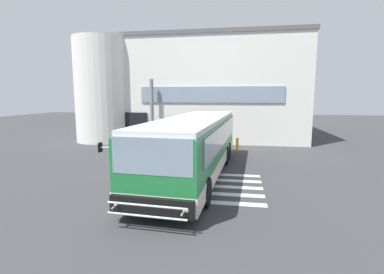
{
  "coord_description": "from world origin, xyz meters",
  "views": [
    {
      "loc": [
        3.2,
        -15.42,
        3.66
      ],
      "look_at": [
        0.71,
        -0.59,
        1.5
      ],
      "focal_mm": 26.47,
      "sensor_mm": 36.0,
      "label": 1
    }
  ],
  "objects_px": {
    "passenger_at_curb_edge": "(191,135)",
    "passenger_by_doorway": "(175,135)",
    "entry_support_column": "(152,112)",
    "passenger_near_column": "(161,133)",
    "bus_main_foreground": "(195,147)",
    "safety_bollard_yellow": "(237,145)"
  },
  "relations": [
    {
      "from": "safety_bollard_yellow",
      "to": "passenger_by_doorway",
      "type": "bearing_deg",
      "value": 170.76
    },
    {
      "from": "bus_main_foreground",
      "to": "safety_bollard_yellow",
      "type": "xyz_separation_m",
      "value": [
        1.93,
        6.22,
        -0.88
      ]
    },
    {
      "from": "passenger_near_column",
      "to": "safety_bollard_yellow",
      "type": "distance_m",
      "value": 5.93
    },
    {
      "from": "safety_bollard_yellow",
      "to": "passenger_at_curb_edge",
      "type": "bearing_deg",
      "value": 164.65
    },
    {
      "from": "entry_support_column",
      "to": "passenger_near_column",
      "type": "height_order",
      "value": "entry_support_column"
    },
    {
      "from": "bus_main_foreground",
      "to": "passenger_near_column",
      "type": "height_order",
      "value": "bus_main_foreground"
    },
    {
      "from": "entry_support_column",
      "to": "passenger_near_column",
      "type": "relative_size",
      "value": 2.96
    },
    {
      "from": "passenger_by_doorway",
      "to": "passenger_at_curb_edge",
      "type": "xyz_separation_m",
      "value": [
        1.12,
        0.19,
        0.0
      ]
    },
    {
      "from": "passenger_by_doorway",
      "to": "passenger_near_column",
      "type": "bearing_deg",
      "value": 146.7
    },
    {
      "from": "passenger_by_doorway",
      "to": "safety_bollard_yellow",
      "type": "relative_size",
      "value": 1.86
    },
    {
      "from": "entry_support_column",
      "to": "bus_main_foreground",
      "type": "xyz_separation_m",
      "value": [
        4.58,
        -8.02,
        -1.15
      ]
    },
    {
      "from": "entry_support_column",
      "to": "passenger_at_curb_edge",
      "type": "xyz_separation_m",
      "value": [
        3.17,
        -0.89,
        -1.55
      ]
    },
    {
      "from": "passenger_at_curb_edge",
      "to": "bus_main_foreground",
      "type": "bearing_deg",
      "value": -78.84
    },
    {
      "from": "passenger_near_column",
      "to": "entry_support_column",
      "type": "bearing_deg",
      "value": 162.56
    },
    {
      "from": "passenger_near_column",
      "to": "passenger_at_curb_edge",
      "type": "xyz_separation_m",
      "value": [
        2.37,
        -0.63,
        0.0
      ]
    },
    {
      "from": "passenger_near_column",
      "to": "bus_main_foreground",
      "type": "bearing_deg",
      "value": -64.04
    },
    {
      "from": "passenger_near_column",
      "to": "passenger_by_doorway",
      "type": "bearing_deg",
      "value": -33.3
    },
    {
      "from": "bus_main_foreground",
      "to": "passenger_at_curb_edge",
      "type": "distance_m",
      "value": 7.28
    },
    {
      "from": "passenger_at_curb_edge",
      "to": "entry_support_column",
      "type": "bearing_deg",
      "value": 164.41
    },
    {
      "from": "entry_support_column",
      "to": "passenger_at_curb_edge",
      "type": "height_order",
      "value": "entry_support_column"
    },
    {
      "from": "passenger_at_curb_edge",
      "to": "passenger_by_doorway",
      "type": "bearing_deg",
      "value": -170.31
    },
    {
      "from": "entry_support_column",
      "to": "bus_main_foreground",
      "type": "height_order",
      "value": "entry_support_column"
    }
  ]
}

